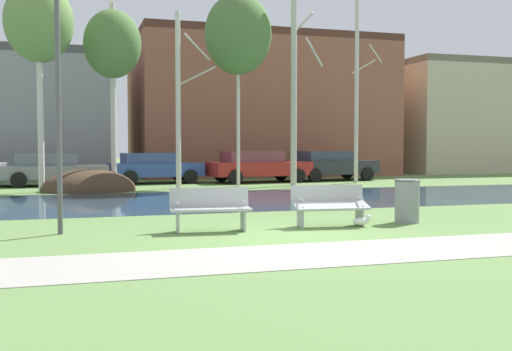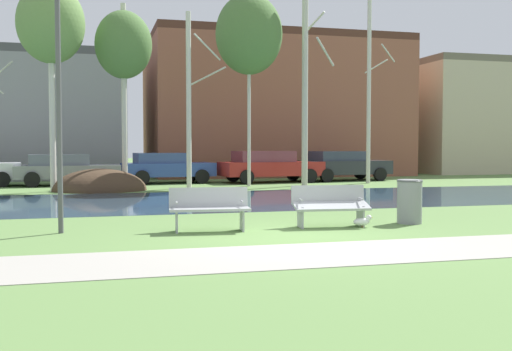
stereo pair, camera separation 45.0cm
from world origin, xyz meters
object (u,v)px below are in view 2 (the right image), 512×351
at_px(bench_right, 330,205).
at_px(trash_bin, 410,201).
at_px(seagull, 363,221).
at_px(parked_wagon_fourth_red, 269,166).
at_px(parked_sedan_second_grey, 65,169).
at_px(streetlamp, 58,36).
at_px(parked_suv_fifth_dark, 343,165).
at_px(parked_hatch_third_blue, 166,167).
at_px(bench_left, 209,208).

relative_size(bench_right, trash_bin, 1.70).
distance_m(seagull, parked_wagon_fourth_red, 15.44).
distance_m(bench_right, parked_sedan_second_grey, 16.43).
relative_size(seagull, parked_wagon_fourth_red, 0.09).
height_order(streetlamp, parked_suv_fifth_dark, streetlamp).
xyz_separation_m(parked_sedan_second_grey, parked_suv_fifth_dark, (12.90, 0.17, 0.05)).
bearing_deg(parked_wagon_fourth_red, seagull, -98.76).
xyz_separation_m(parked_wagon_fourth_red, parked_suv_fifth_dark, (3.86, 0.46, -0.01)).
height_order(trash_bin, parked_wagon_fourth_red, parked_wagon_fourth_red).
bearing_deg(parked_sedan_second_grey, parked_suv_fifth_dark, 0.74).
xyz_separation_m(streetlamp, parked_wagon_fourth_red, (8.42, 14.48, -3.06)).
height_order(streetlamp, parked_sedan_second_grey, streetlamp).
distance_m(bench_right, seagull, 0.76).
distance_m(streetlamp, parked_hatch_third_blue, 15.88).
distance_m(parked_sedan_second_grey, parked_wagon_fourth_red, 9.04).
distance_m(bench_left, parked_sedan_second_grey, 15.65).
bearing_deg(streetlamp, parked_hatch_third_blue, 76.07).
xyz_separation_m(bench_right, trash_bin, (1.90, 0.08, 0.03)).
xyz_separation_m(streetlamp, parked_sedan_second_grey, (-0.62, 14.78, -3.11)).
bearing_deg(parked_hatch_third_blue, seagull, -81.67).
distance_m(bench_right, parked_hatch_third_blue, 15.69).
bearing_deg(parked_hatch_third_blue, parked_sedan_second_grey, -175.55).
height_order(trash_bin, parked_hatch_third_blue, parked_hatch_third_blue).
bearing_deg(trash_bin, parked_suv_fifth_dark, 72.21).
relative_size(trash_bin, parked_suv_fifth_dark, 0.21).
bearing_deg(parked_sedan_second_grey, streetlamp, -87.61).
xyz_separation_m(seagull, parked_sedan_second_grey, (-6.69, 15.54, 0.59)).
distance_m(bench_right, parked_wagon_fourth_red, 15.26).
bearing_deg(bench_right, parked_suv_fifth_dark, 66.13).
xyz_separation_m(seagull, streetlamp, (-6.08, 0.76, 3.70)).
bearing_deg(bench_left, parked_suv_fifth_dark, 58.59).
xyz_separation_m(bench_left, bench_right, (2.59, 0.00, 0.00)).
xyz_separation_m(bench_right, seagull, (0.62, -0.28, -0.34)).
relative_size(seagull, parked_hatch_third_blue, 0.11).
height_order(seagull, parked_hatch_third_blue, parked_hatch_third_blue).
relative_size(trash_bin, parked_wagon_fourth_red, 0.20).
bearing_deg(parked_wagon_fourth_red, bench_left, -110.36).
bearing_deg(trash_bin, streetlamp, 176.90).
xyz_separation_m(bench_right, parked_sedan_second_grey, (-6.08, 15.26, 0.25)).
height_order(bench_right, parked_sedan_second_grey, parked_sedan_second_grey).
height_order(bench_left, trash_bin, trash_bin).
bearing_deg(streetlamp, seagull, -7.12).
relative_size(trash_bin, streetlamp, 0.17).
relative_size(streetlamp, parked_suv_fifth_dark, 1.29).
bearing_deg(parked_suv_fifth_dark, streetlamp, -129.42).
height_order(bench_left, parked_suv_fifth_dark, parked_suv_fifth_dark).
distance_m(streetlamp, parked_suv_fifth_dark, 19.59).
distance_m(seagull, parked_suv_fifth_dark, 16.90).
bearing_deg(bench_right, trash_bin, 2.41).
bearing_deg(bench_right, parked_sedan_second_grey, 111.72).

